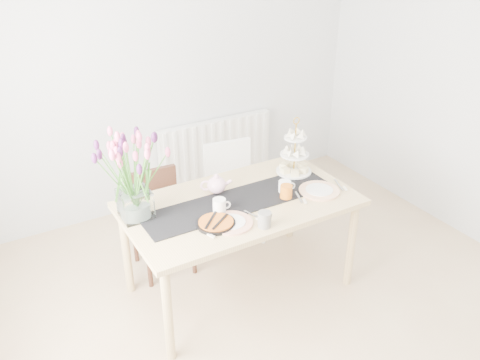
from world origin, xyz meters
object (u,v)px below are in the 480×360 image
chair_brown (158,214)px  mug_orange (286,192)px  mug_grey (264,220)px  plate_right (319,191)px  chair_white (232,184)px  mug_white (219,206)px  radiator (216,149)px  teapot (216,185)px  tulip_vase (131,163)px  plate_left (231,223)px  dining_table (240,211)px  cake_stand (294,159)px  cream_jug (285,187)px  tart_tin (216,223)px

chair_brown → mug_orange: 1.05m
mug_grey → plate_right: 0.62m
chair_white → mug_white: mug_white is taller
radiator → chair_white: size_ratio=1.44×
teapot → radiator: bearing=85.2°
chair_white → tulip_vase: tulip_vase is taller
teapot → plate_right: size_ratio=0.74×
mug_white → mug_orange: bearing=5.5°
teapot → plate_left: teapot is taller
dining_table → cake_stand: bearing=16.3°
mug_white → mug_grey: bearing=-47.1°
mug_grey → mug_white: (-0.17, 0.29, 0.00)m
radiator → chair_brown: bearing=-138.1°
plate_right → chair_white: bearing=105.5°
radiator → cream_jug: cream_jug is taller
dining_table → chair_white: 0.78m
mug_grey → plate_right: bearing=-2.7°
teapot → tart_tin: 0.42m
cake_stand → mug_orange: bearing=-133.3°
chair_brown → mug_white: size_ratio=7.57×
chair_brown → teapot: 0.62m
chair_brown → tart_tin: (0.10, -0.78, 0.31)m
cream_jug → plate_right: cream_jug is taller
cake_stand → mug_white: cake_stand is taller
tulip_vase → mug_grey: tulip_vase is taller
chair_white → mug_grey: mug_grey is taller
chair_brown → tart_tin: bearing=-79.5°
radiator → cream_jug: bearing=-99.1°
plate_left → mug_white: bearing=89.6°
mug_white → chair_white: bearing=67.6°
cake_stand → cream_jug: size_ratio=4.50×
radiator → cream_jug: (-0.24, -1.51, 0.34)m
chair_brown → plate_right: size_ratio=2.71×
mug_grey → mug_white: 0.33m
radiator → cake_stand: bearing=-90.1°
mug_white → plate_right: 0.76m
tulip_vase → mug_orange: 1.09m
tulip_vase → cream_jug: bearing=-11.9°
mug_orange → tulip_vase: bearing=100.4°
chair_brown → plate_right: 1.25m
tart_tin → mug_grey: bearing=-32.8°
radiator → cream_jug: 1.57m
tart_tin → teapot: bearing=61.4°
dining_table → tart_tin: tart_tin is taller
cake_stand → plate_right: bearing=-93.3°
chair_white → mug_white: size_ratio=7.96×
tulip_vase → plate_left: bearing=-38.0°
dining_table → teapot: 0.25m
chair_white → tulip_vase: bearing=-145.5°
tart_tin → dining_table: bearing=33.3°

